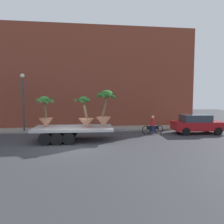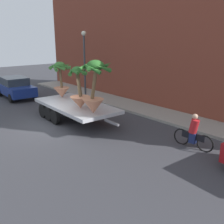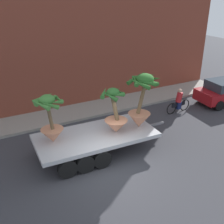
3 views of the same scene
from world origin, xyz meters
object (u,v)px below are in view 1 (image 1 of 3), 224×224
Objects in this scene: flatbed_trailer at (70,130)px; potted_palm_front at (85,116)px; potted_palm_rear at (105,110)px; parked_car at (197,124)px; potted_palm_middle at (46,113)px; street_lamp at (23,95)px; cyclist at (153,126)px.

potted_palm_front is at bearing -14.59° from flatbed_trailer.
parked_car is (7.88, 1.78, -1.37)m from potted_palm_rear.
potted_palm_middle is 0.52× the size of parked_car.
flatbed_trailer is 2.99× the size of potted_palm_middle.
street_lamp is (-4.07, 3.66, 2.47)m from flatbed_trailer.
potted_palm_front is (2.75, -0.52, -0.20)m from potted_palm_middle.
potted_palm_middle is 12.09m from parked_car.
parked_car is at bearing 12.69° from potted_palm_rear.
potted_palm_rear reaches higher than cyclist.
flatbed_trailer is 1.54× the size of parked_car.
potted_palm_front is (1.08, -0.28, 0.99)m from flatbed_trailer.
cyclist is 3.73m from parked_car.
flatbed_trailer is 2.07m from potted_palm_middle.
potted_palm_front is at bearing -159.88° from cyclist.
potted_palm_middle is 1.17× the size of cyclist.
parked_car reaches higher than cyclist.
street_lamp is at bearing 138.00° from flatbed_trailer.
potted_palm_rear is 1.19× the size of potted_palm_middle.
potted_palm_middle reaches higher than parked_car.
parked_car is 0.87× the size of street_lamp.
potted_palm_front is at bearing -169.35° from parked_car.
potted_palm_rear reaches higher than flatbed_trailer.
potted_palm_front is 9.43m from parked_car.
cyclist is (5.50, 2.01, -1.09)m from potted_palm_front.
parked_car is at bearing 5.81° from potted_palm_middle.
potted_palm_middle is at bearing 172.02° from flatbed_trailer.
flatbed_trailer is 2.51× the size of potted_palm_rear.
potted_palm_front is (-1.34, 0.04, -0.44)m from potted_palm_rear.
potted_palm_middle is 4.38m from street_lamp.
flatbed_trailer is at bearing -42.00° from street_lamp.
street_lamp is at bearing 169.72° from cyclist.
potted_palm_front is at bearing -10.62° from potted_palm_middle.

